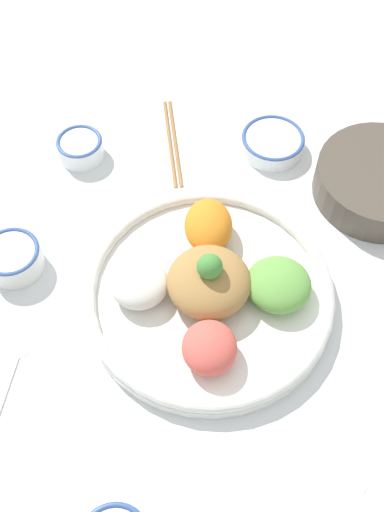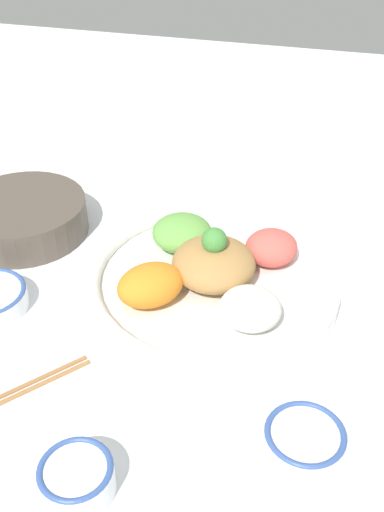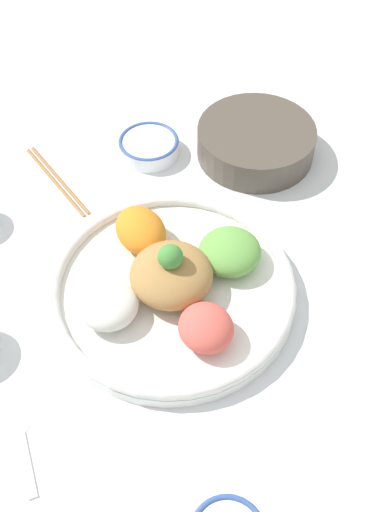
{
  "view_description": "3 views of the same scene",
  "coord_description": "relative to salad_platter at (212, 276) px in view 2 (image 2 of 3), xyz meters",
  "views": [
    {
      "loc": [
        -0.36,
        -0.25,
        0.82
      ],
      "look_at": [
        -0.01,
        0.07,
        0.08
      ],
      "focal_mm": 42.0,
      "sensor_mm": 36.0,
      "label": 1
    },
    {
      "loc": [
        -0.16,
        0.74,
        0.6
      ],
      "look_at": [
        0.02,
        0.04,
        0.06
      ],
      "focal_mm": 42.0,
      "sensor_mm": 36.0,
      "label": 2
    },
    {
      "loc": [
        -0.54,
        -0.12,
        0.77
      ],
      "look_at": [
        -0.0,
        0.01,
        0.1
      ],
      "focal_mm": 42.0,
      "sensor_mm": 36.0,
      "label": 3
    }
  ],
  "objects": [
    {
      "name": "ground_plane",
      "position": [
        0.01,
        -0.04,
        -0.03
      ],
      "size": [
        2.4,
        2.4,
        0.0
      ],
      "primitive_type": "plane",
      "color": "white"
    },
    {
      "name": "salad_platter",
      "position": [
        0.0,
        0.0,
        0.0
      ],
      "size": [
        0.39,
        0.39,
        0.11
      ],
      "color": "white",
      "rests_on": "ground_plane"
    },
    {
      "name": "rice_bowl_blue",
      "position": [
        -0.17,
        0.27,
        -0.0
      ],
      "size": [
        0.09,
        0.09,
        0.05
      ],
      "color": "white",
      "rests_on": "ground_plane"
    },
    {
      "name": "sauce_bowl_dark",
      "position": [
        0.06,
        0.37,
        -0.01
      ],
      "size": [
        0.08,
        0.08,
        0.04
      ],
      "color": "white",
      "rests_on": "ground_plane"
    },
    {
      "name": "side_serving_bowl",
      "position": [
        0.36,
        -0.07,
        0.01
      ],
      "size": [
        0.22,
        0.22,
        0.06
      ],
      "color": "#51473D",
      "rests_on": "ground_plane"
    },
    {
      "name": "chopsticks_pair_near",
      "position": [
        0.2,
        0.27,
        -0.02
      ],
      "size": [
        0.15,
        0.18,
        0.01
      ],
      "rotation": [
        0.0,
        0.0,
        4.01
      ],
      "color": "#9E6B3D",
      "rests_on": "ground_plane"
    },
    {
      "name": "serving_spoon_main",
      "position": [
        -0.09,
        -0.35,
        -0.02
      ],
      "size": [
        0.1,
        0.12,
        0.01
      ],
      "rotation": [
        0.0,
        0.0,
        4.11
      ],
      "color": "white",
      "rests_on": "ground_plane"
    }
  ]
}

